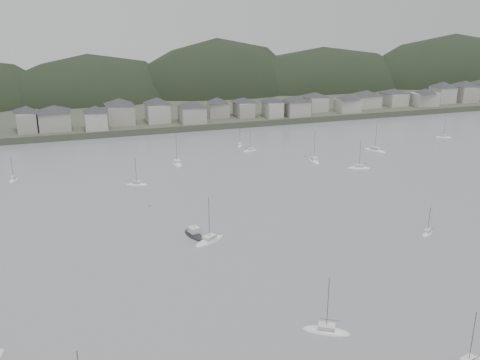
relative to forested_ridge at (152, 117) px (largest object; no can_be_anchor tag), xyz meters
name	(u,v)px	position (x,y,z in m)	size (l,w,h in m)	color
ground	(372,333)	(-4.83, -269.40, 11.28)	(900.00, 900.00, 0.00)	slate
far_shore_land	(138,92)	(-4.83, 25.60, 12.78)	(900.00, 250.00, 3.00)	#383D2D
forested_ridge	(152,117)	(0.00, 0.00, 0.00)	(851.55, 103.94, 102.57)	black
waterfront_town	(266,104)	(45.75, -86.06, 19.95)	(451.48, 28.46, 12.92)	#9C9A8F
moored_fleet	(249,214)	(-6.68, -208.29, 11.46)	(249.22, 156.06, 13.56)	silver
motor_launch_far	(194,235)	(-25.02, -217.19, 11.57)	(5.17, 9.19, 4.06)	black
mooring_buoys	(239,200)	(-5.68, -195.82, 11.43)	(151.65, 133.58, 0.70)	#C88D42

